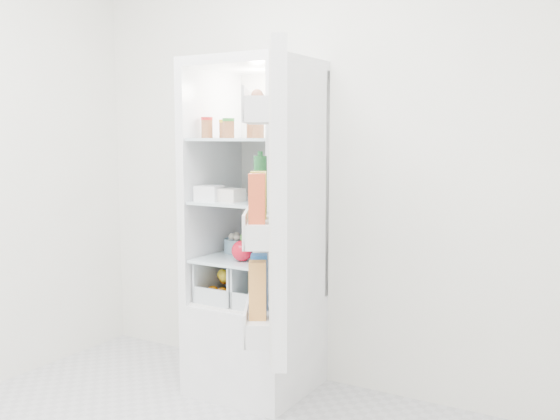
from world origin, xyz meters
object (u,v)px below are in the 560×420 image
Objects in this scene: refrigerator at (259,269)px; mushroom_bowl at (239,246)px; red_cabbage at (286,240)px; fridge_door at (273,208)px.

refrigerator is 0.18m from mushroom_bowl.
red_cabbage is at bearing 15.81° from refrigerator.
refrigerator is 0.86m from fridge_door.
fridge_door is at bearing -53.03° from refrigerator.
refrigerator is at bearing -164.19° from red_cabbage.
red_cabbage is at bearing -4.14° from fridge_door.
red_cabbage is 0.29m from mushroom_bowl.
red_cabbage reaches higher than mushroom_bowl.
mushroom_bowl is 0.89m from fridge_door.
red_cabbage is (0.14, 0.04, 0.17)m from refrigerator.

